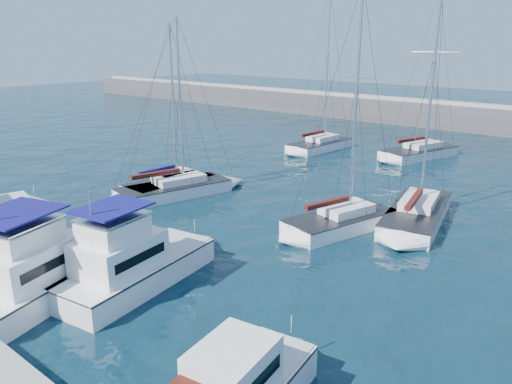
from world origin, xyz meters
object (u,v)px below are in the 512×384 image
Objects in this scene: motor_yacht_port_inner at (40,270)px; sailboat_back_b at (419,152)px; sailboat_mid_b at (174,190)px; motor_yacht_stbd_inner at (130,265)px; sailboat_back_a at (320,145)px; sailboat_mid_a at (170,185)px; sailboat_mid_c at (341,221)px; sailboat_mid_d at (417,213)px.

sailboat_back_b is at bearing 70.45° from motor_yacht_port_inner.
sailboat_back_b is at bearing 84.16° from sailboat_mid_b.
sailboat_back_a is at bearing 98.71° from motor_yacht_stbd_inner.
motor_yacht_port_inner is at bearing -73.27° from sailboat_back_a.
sailboat_mid_a is 0.77× the size of sailboat_back_a.
motor_yacht_stbd_inner is 0.52× the size of sailboat_back_a.
motor_yacht_port_inner is 38.48m from sailboat_back_b.
motor_yacht_stbd_inner is at bearing -34.75° from sailboat_mid_b.
sailboat_mid_c is at bearing 23.39° from sailboat_mid_b.
motor_yacht_stbd_inner is at bearing -72.16° from sailboat_back_b.
sailboat_back_a is 1.04× the size of sailboat_back_b.
sailboat_mid_b reaches higher than motor_yacht_stbd_inner.
sailboat_mid_d is (6.90, 17.45, -0.60)m from motor_yacht_stbd_inner.
sailboat_mid_d is (16.31, 6.42, 0.03)m from sailboat_mid_b.
motor_yacht_port_inner is 0.78× the size of sailboat_mid_a.
sailboat_mid_a reaches higher than motor_yacht_stbd_inner.
sailboat_back_a is (0.68, 20.42, 0.04)m from sailboat_mid_a.
sailboat_mid_c reaches higher than sailboat_mid_b.
sailboat_mid_c is at bearing -48.87° from sailboat_back_a.
sailboat_mid_a is 1.25m from sailboat_mid_b.
sailboat_mid_a is (-7.75, 14.60, -0.62)m from motor_yacht_port_inner.
sailboat_mid_d is at bearing 36.26° from sailboat_mid_b.
sailboat_mid_b is at bearing 99.50° from motor_yacht_port_inner.
sailboat_mid_c is 0.92× the size of sailboat_back_b.
sailboat_back_a is at bearing 126.91° from sailboat_mid_d.
motor_yacht_port_inner is 22.64m from sailboat_mid_d.
sailboat_back_a reaches higher than sailboat_back_b.
sailboat_mid_b reaches higher than sailboat_mid_a.
sailboat_mid_d reaches higher than motor_yacht_port_inner.
motor_yacht_port_inner is 0.60× the size of sailboat_back_a.
sailboat_mid_a is 14.44m from sailboat_mid_c.
sailboat_mid_c is at bearing -136.80° from sailboat_mid_d.
sailboat_mid_b reaches higher than motor_yacht_port_inner.
sailboat_back_b is at bearing 70.23° from sailboat_mid_a.
sailboat_back_a reaches higher than motor_yacht_stbd_inner.
sailboat_mid_b is 0.79× the size of sailboat_back_a.
sailboat_mid_b is (-9.41, 11.03, -0.63)m from motor_yacht_stbd_inner.
sailboat_mid_d is at bearing 60.03° from motor_yacht_stbd_inner.
motor_yacht_port_inner is 4.10m from motor_yacht_stbd_inner.
sailboat_back_b reaches higher than sailboat_mid_b.
sailboat_back_b reaches higher than sailboat_mid_c.
sailboat_mid_d is 19.30m from sailboat_back_b.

